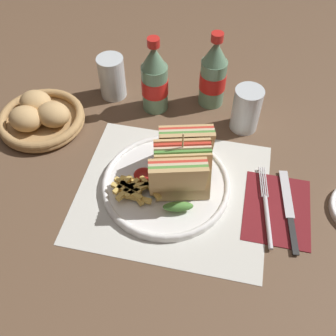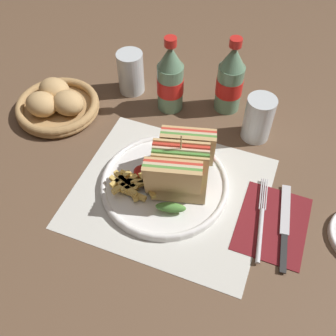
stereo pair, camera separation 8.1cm
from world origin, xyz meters
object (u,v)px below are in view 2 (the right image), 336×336
(glass_near, at_px, (258,121))
(glass_far, at_px, (131,75))
(plate_main, at_px, (165,184))
(bread_basket, at_px, (57,105))
(coke_bottle_near, at_px, (170,79))
(knife, at_px, (285,227))
(club_sandwich, at_px, (180,166))
(coke_bottle_far, at_px, (230,80))
(fork, at_px, (261,226))

(glass_near, xyz_separation_m, glass_far, (-0.34, 0.05, 0.00))
(plate_main, bearing_deg, bread_basket, 159.73)
(coke_bottle_near, height_order, glass_near, coke_bottle_near)
(knife, distance_m, coke_bottle_near, 0.43)
(club_sandwich, xyz_separation_m, coke_bottle_far, (0.02, 0.28, 0.01))
(plate_main, bearing_deg, coke_bottle_far, 79.61)
(plate_main, distance_m, fork, 0.21)
(plate_main, bearing_deg, glass_far, 126.34)
(knife, bearing_deg, coke_bottle_far, 115.54)
(coke_bottle_far, relative_size, glass_far, 1.78)
(coke_bottle_near, distance_m, bread_basket, 0.29)
(bread_basket, bearing_deg, plate_main, -20.27)
(knife, relative_size, coke_bottle_near, 1.03)
(plate_main, bearing_deg, coke_bottle_near, 108.23)
(plate_main, relative_size, fork, 1.36)
(club_sandwich, bearing_deg, glass_far, 131.34)
(plate_main, xyz_separation_m, coke_bottle_near, (-0.08, 0.24, 0.07))
(plate_main, distance_m, glass_near, 0.26)
(glass_far, bearing_deg, knife, -31.54)
(coke_bottle_near, bearing_deg, club_sandwich, -64.71)
(glass_near, bearing_deg, plate_main, -123.32)
(knife, xyz_separation_m, glass_near, (-0.11, 0.23, 0.04))
(coke_bottle_near, distance_m, glass_near, 0.23)
(fork, distance_m, coke_bottle_near, 0.40)
(glass_near, xyz_separation_m, bread_basket, (-0.48, -0.10, -0.02))
(club_sandwich, xyz_separation_m, glass_near, (0.11, 0.21, -0.02))
(coke_bottle_near, xyz_separation_m, glass_near, (0.22, -0.02, -0.04))
(bread_basket, bearing_deg, fork, -15.42)
(coke_bottle_far, distance_m, glass_far, 0.25)
(knife, height_order, coke_bottle_near, coke_bottle_near)
(fork, height_order, bread_basket, bread_basket)
(fork, xyz_separation_m, glass_near, (-0.07, 0.25, 0.04))
(fork, bearing_deg, coke_bottle_near, 128.92)
(fork, xyz_separation_m, coke_bottle_near, (-0.29, 0.27, 0.08))
(glass_near, bearing_deg, fork, -74.35)
(club_sandwich, bearing_deg, plate_main, -163.06)
(plate_main, xyz_separation_m, knife, (0.26, -0.01, -0.00))
(knife, bearing_deg, club_sandwich, 166.63)
(plate_main, bearing_deg, fork, -7.35)
(glass_near, bearing_deg, glass_far, 171.76)
(coke_bottle_far, xyz_separation_m, glass_near, (0.09, -0.07, -0.04))
(knife, distance_m, glass_far, 0.53)
(coke_bottle_near, bearing_deg, coke_bottle_far, 20.12)
(coke_bottle_near, bearing_deg, plate_main, -71.77)
(coke_bottle_far, relative_size, bread_basket, 0.96)
(coke_bottle_far, xyz_separation_m, glass_far, (-0.25, -0.02, -0.04))
(club_sandwich, height_order, fork, club_sandwich)
(plate_main, height_order, coke_bottle_near, coke_bottle_near)
(glass_near, bearing_deg, club_sandwich, -118.41)
(plate_main, height_order, fork, plate_main)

